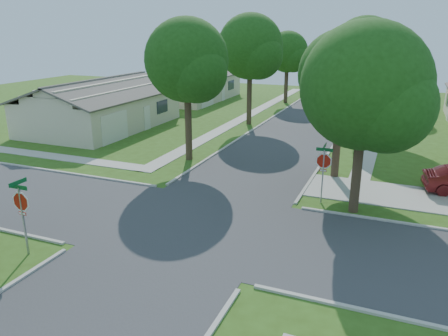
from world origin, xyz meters
TOP-DOWN VIEW (x-y plane):
  - ground at (0.00, 0.00)m, footprint 100.00×100.00m
  - road_ns at (0.00, 0.00)m, footprint 7.00×100.00m
  - sidewalk_ne at (6.10, 26.00)m, footprint 1.20×40.00m
  - sidewalk_nw at (-6.10, 26.00)m, footprint 1.20×40.00m
  - driveway at (7.90, 7.10)m, footprint 8.80×3.60m
  - stop_sign_sw at (-4.70, -4.70)m, footprint 1.05×0.80m
  - stop_sign_ne at (4.70, 4.70)m, footprint 1.05×0.80m
  - tree_e_near at (4.75, 9.01)m, footprint 4.97×4.80m
  - tree_e_mid at (4.76, 21.01)m, footprint 5.59×5.40m
  - tree_e_far at (4.75, 34.01)m, footprint 5.17×5.00m
  - tree_w_near at (-4.64, 9.01)m, footprint 5.38×5.20m
  - tree_w_mid at (-4.64, 21.01)m, footprint 5.80×5.60m
  - tree_w_far at (-4.65, 34.01)m, footprint 4.76×4.60m
  - tree_ne_corner at (6.36, 4.21)m, footprint 5.80×5.60m
  - house_nw_near at (-15.99, 15.00)m, footprint 8.42×13.60m
  - house_nw_far at (-15.99, 32.00)m, footprint 8.42×13.60m
  - car_curb_east at (3.20, 24.03)m, footprint 1.77×4.25m
  - car_curb_west at (-1.20, 34.93)m, footprint 2.00×4.41m

SIDE VIEW (x-z plane):
  - ground at x=0.00m, z-range 0.00..0.00m
  - road_ns at x=0.00m, z-range -0.01..0.01m
  - sidewalk_ne at x=6.10m, z-range 0.00..0.04m
  - sidewalk_nw at x=-6.10m, z-range 0.00..0.04m
  - driveway at x=7.90m, z-range 0.00..0.05m
  - car_curb_west at x=-1.20m, z-range 0.00..1.25m
  - car_curb_east at x=3.20m, z-range 0.00..1.44m
  - house_nw_near at x=-15.99m, z-range -0.60..3.63m
  - house_nw_far at x=-15.99m, z-range -0.60..3.63m
  - stop_sign_sw at x=-4.70m, z-range 0.54..3.52m
  - stop_sign_ne at x=4.70m, z-range 0.54..3.52m
  - tree_w_far at x=-4.65m, z-range 1.49..9.52m
  - tree_ne_corner at x=6.36m, z-range 1.26..9.92m
  - tree_e_near at x=4.75m, z-range 1.50..9.78m
  - tree_e_far at x=4.75m, z-range 1.62..10.34m
  - tree_w_near at x=-4.64m, z-range 1.63..10.60m
  - tree_e_mid at x=4.76m, z-range 1.64..10.86m
  - tree_w_mid at x=-4.64m, z-range 1.71..11.27m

